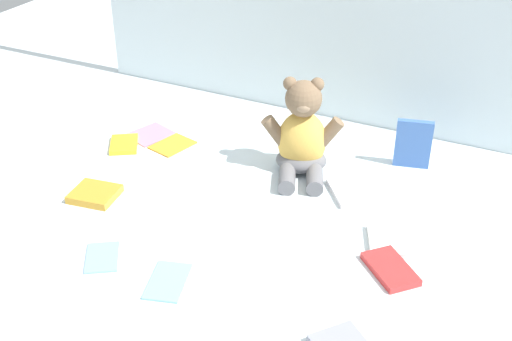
{
  "coord_description": "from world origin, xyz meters",
  "views": [
    {
      "loc": [
        0.58,
        -1.25,
        0.86
      ],
      "look_at": [
        0.01,
        -0.1,
        0.1
      ],
      "focal_mm": 46.97,
      "sensor_mm": 36.0,
      "label": 1
    }
  ],
  "objects_px": {
    "teddy_bear": "(302,138)",
    "book_case_9": "(172,144)",
    "book_case_2": "(95,194)",
    "book_case_6": "(168,280)",
    "book_case_0": "(124,144)",
    "book_case_7": "(413,144)",
    "book_case_1": "(151,134)",
    "book_case_8": "(388,241)",
    "book_case_10": "(102,256)",
    "book_case_5": "(390,269)",
    "book_case_4": "(353,191)"
  },
  "relations": [
    {
      "from": "book_case_6",
      "to": "book_case_10",
      "type": "bearing_deg",
      "value": 161.88
    },
    {
      "from": "book_case_8",
      "to": "book_case_5",
      "type": "bearing_deg",
      "value": 86.91
    },
    {
      "from": "book_case_9",
      "to": "book_case_6",
      "type": "bearing_deg",
      "value": -44.42
    },
    {
      "from": "book_case_2",
      "to": "book_case_6",
      "type": "distance_m",
      "value": 0.37
    },
    {
      "from": "teddy_bear",
      "to": "book_case_9",
      "type": "bearing_deg",
      "value": 162.88
    },
    {
      "from": "teddy_bear",
      "to": "book_case_2",
      "type": "relative_size",
      "value": 2.37
    },
    {
      "from": "book_case_2",
      "to": "book_case_4",
      "type": "distance_m",
      "value": 0.61
    },
    {
      "from": "book_case_2",
      "to": "book_case_9",
      "type": "relative_size",
      "value": 0.96
    },
    {
      "from": "book_case_6",
      "to": "book_case_4",
      "type": "bearing_deg",
      "value": 48.31
    },
    {
      "from": "book_case_7",
      "to": "book_case_10",
      "type": "xyz_separation_m",
      "value": [
        -0.47,
        -0.65,
        -0.06
      ]
    },
    {
      "from": "book_case_5",
      "to": "book_case_10",
      "type": "xyz_separation_m",
      "value": [
        -0.55,
        -0.22,
        -0.0
      ]
    },
    {
      "from": "book_case_2",
      "to": "book_case_6",
      "type": "bearing_deg",
      "value": -128.36
    },
    {
      "from": "book_case_10",
      "to": "book_case_2",
      "type": "bearing_deg",
      "value": 97.81
    },
    {
      "from": "book_case_0",
      "to": "book_case_4",
      "type": "distance_m",
      "value": 0.63
    },
    {
      "from": "teddy_bear",
      "to": "book_case_9",
      "type": "relative_size",
      "value": 2.27
    },
    {
      "from": "book_case_6",
      "to": "book_case_1",
      "type": "bearing_deg",
      "value": 110.45
    },
    {
      "from": "teddy_bear",
      "to": "book_case_8",
      "type": "relative_size",
      "value": 2.3
    },
    {
      "from": "book_case_1",
      "to": "book_case_0",
      "type": "bearing_deg",
      "value": 92.02
    },
    {
      "from": "book_case_0",
      "to": "book_case_6",
      "type": "bearing_deg",
      "value": -78.47
    },
    {
      "from": "book_case_0",
      "to": "book_case_8",
      "type": "bearing_deg",
      "value": -40.59
    },
    {
      "from": "book_case_6",
      "to": "book_case_10",
      "type": "xyz_separation_m",
      "value": [
        -0.16,
        0.0,
        -0.0
      ]
    },
    {
      "from": "teddy_bear",
      "to": "book_case_0",
      "type": "xyz_separation_m",
      "value": [
        -0.48,
        -0.09,
        -0.09
      ]
    },
    {
      "from": "book_case_2",
      "to": "teddy_bear",
      "type": "bearing_deg",
      "value": -57.98
    },
    {
      "from": "book_case_1",
      "to": "book_case_2",
      "type": "height_order",
      "value": "book_case_2"
    },
    {
      "from": "teddy_bear",
      "to": "book_case_9",
      "type": "xyz_separation_m",
      "value": [
        -0.36,
        -0.03,
        -0.09
      ]
    },
    {
      "from": "book_case_0",
      "to": "book_case_4",
      "type": "bearing_deg",
      "value": -28.2
    },
    {
      "from": "book_case_5",
      "to": "book_case_4",
      "type": "bearing_deg",
      "value": -102.81
    },
    {
      "from": "book_case_0",
      "to": "book_case_9",
      "type": "relative_size",
      "value": 0.92
    },
    {
      "from": "book_case_1",
      "to": "book_case_7",
      "type": "bearing_deg",
      "value": -148.4
    },
    {
      "from": "teddy_bear",
      "to": "book_case_5",
      "type": "bearing_deg",
      "value": -64.82
    },
    {
      "from": "book_case_4",
      "to": "book_case_6",
      "type": "xyz_separation_m",
      "value": [
        -0.22,
        -0.47,
        -0.0
      ]
    },
    {
      "from": "book_case_6",
      "to": "book_case_9",
      "type": "bearing_deg",
      "value": 104.87
    },
    {
      "from": "book_case_1",
      "to": "book_case_2",
      "type": "distance_m",
      "value": 0.33
    },
    {
      "from": "book_case_0",
      "to": "book_case_7",
      "type": "relative_size",
      "value": 0.77
    },
    {
      "from": "teddy_bear",
      "to": "book_case_8",
      "type": "distance_m",
      "value": 0.36
    },
    {
      "from": "book_case_0",
      "to": "book_case_10",
      "type": "xyz_separation_m",
      "value": [
        0.25,
        -0.42,
        -0.0
      ]
    },
    {
      "from": "book_case_2",
      "to": "book_case_5",
      "type": "bearing_deg",
      "value": -95.16
    },
    {
      "from": "book_case_4",
      "to": "book_case_8",
      "type": "distance_m",
      "value": 0.2
    },
    {
      "from": "book_case_10",
      "to": "book_case_4",
      "type": "bearing_deg",
      "value": 17.05
    },
    {
      "from": "book_case_4",
      "to": "book_case_6",
      "type": "distance_m",
      "value": 0.52
    },
    {
      "from": "book_case_1",
      "to": "book_case_2",
      "type": "relative_size",
      "value": 1.08
    },
    {
      "from": "book_case_0",
      "to": "book_case_1",
      "type": "xyz_separation_m",
      "value": [
        0.03,
        0.09,
        -0.0
      ]
    },
    {
      "from": "book_case_0",
      "to": "book_case_4",
      "type": "relative_size",
      "value": 0.82
    },
    {
      "from": "book_case_10",
      "to": "teddy_bear",
      "type": "bearing_deg",
      "value": 32.36
    },
    {
      "from": "book_case_2",
      "to": "book_case_10",
      "type": "relative_size",
      "value": 1.05
    },
    {
      "from": "teddy_bear",
      "to": "book_case_1",
      "type": "height_order",
      "value": "teddy_bear"
    },
    {
      "from": "book_case_2",
      "to": "book_case_8",
      "type": "relative_size",
      "value": 0.97
    },
    {
      "from": "book_case_0",
      "to": "book_case_1",
      "type": "relative_size",
      "value": 0.89
    },
    {
      "from": "book_case_6",
      "to": "book_case_8",
      "type": "bearing_deg",
      "value": 25.24
    },
    {
      "from": "book_case_4",
      "to": "book_case_1",
      "type": "bearing_deg",
      "value": -41.0
    }
  ]
}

